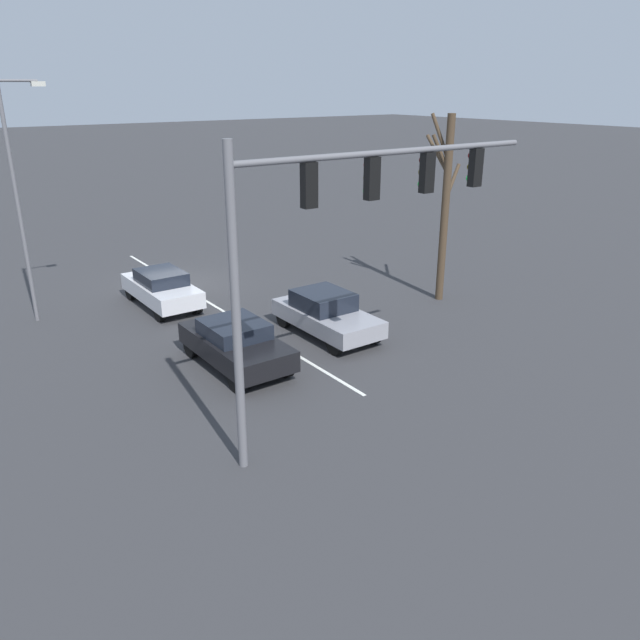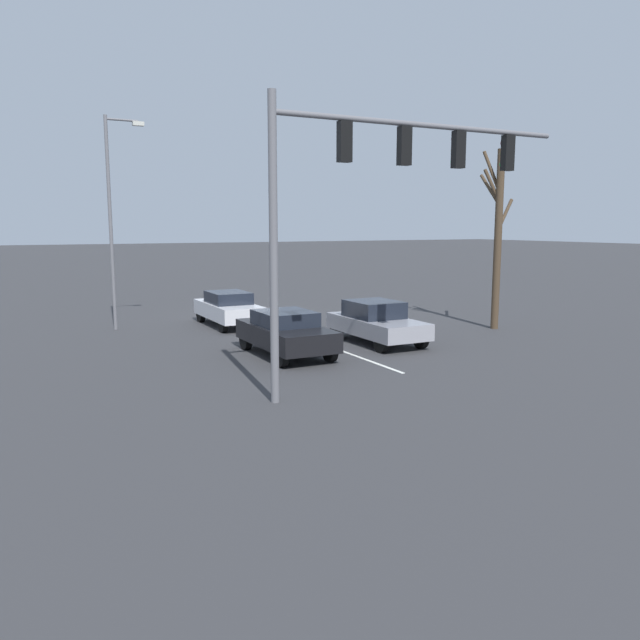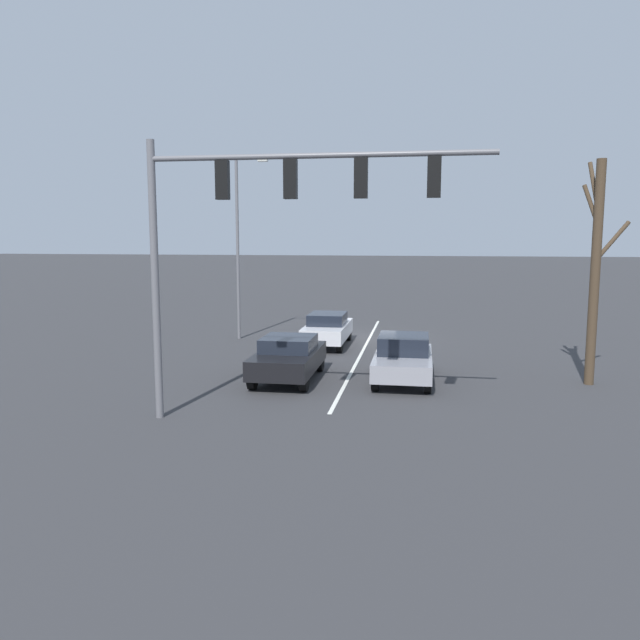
{
  "view_description": "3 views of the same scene",
  "coord_description": "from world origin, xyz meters",
  "px_view_note": "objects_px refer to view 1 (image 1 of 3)",
  "views": [
    {
      "loc": [
        10.03,
        24.47,
        8.11
      ],
      "look_at": [
        -0.24,
        10.13,
        1.44
      ],
      "focal_mm": 35.0,
      "sensor_mm": 36.0,
      "label": 1
    },
    {
      "loc": [
        10.04,
        26.91,
        4.18
      ],
      "look_at": [
        1.15,
        9.64,
        1.22
      ],
      "focal_mm": 35.0,
      "sensor_mm": 36.0,
      "label": 2
    },
    {
      "loc": [
        -2.4,
        28.73,
        4.79
      ],
      "look_at": [
        0.77,
        9.5,
        2.13
      ],
      "focal_mm": 35.0,
      "sensor_mm": 36.0,
      "label": 3
    }
  ],
  "objects_px": {
    "car_black_midlane_front": "(236,343)",
    "car_silver_midlane_second": "(162,288)",
    "traffic_signal_gantry": "(345,217)",
    "street_lamp_right_shoulder": "(20,189)",
    "car_gray_leftlane_front": "(326,313)",
    "bare_tree_near": "(445,202)"
  },
  "relations": [
    {
      "from": "car_black_midlane_front",
      "to": "traffic_signal_gantry",
      "type": "height_order",
      "value": "traffic_signal_gantry"
    },
    {
      "from": "traffic_signal_gantry",
      "to": "street_lamp_right_shoulder",
      "type": "xyz_separation_m",
      "value": [
        4.31,
        -12.61,
        -0.6
      ]
    },
    {
      "from": "car_black_midlane_front",
      "to": "bare_tree_near",
      "type": "xyz_separation_m",
      "value": [
        -9.77,
        -1.02,
        3.14
      ]
    },
    {
      "from": "car_black_midlane_front",
      "to": "bare_tree_near",
      "type": "height_order",
      "value": "bare_tree_near"
    },
    {
      "from": "car_black_midlane_front",
      "to": "car_silver_midlane_second",
      "type": "distance_m",
      "value": 6.59
    },
    {
      "from": "car_gray_leftlane_front",
      "to": "street_lamp_right_shoulder",
      "type": "height_order",
      "value": "street_lamp_right_shoulder"
    },
    {
      "from": "car_silver_midlane_second",
      "to": "bare_tree_near",
      "type": "relative_size",
      "value": 0.59
    },
    {
      "from": "traffic_signal_gantry",
      "to": "street_lamp_right_shoulder",
      "type": "distance_m",
      "value": 13.34
    },
    {
      "from": "car_gray_leftlane_front",
      "to": "traffic_signal_gantry",
      "type": "xyz_separation_m",
      "value": [
        3.38,
        5.33,
        4.59
      ]
    },
    {
      "from": "car_black_midlane_front",
      "to": "car_gray_leftlane_front",
      "type": "height_order",
      "value": "car_gray_leftlane_front"
    },
    {
      "from": "traffic_signal_gantry",
      "to": "street_lamp_right_shoulder",
      "type": "height_order",
      "value": "street_lamp_right_shoulder"
    },
    {
      "from": "traffic_signal_gantry",
      "to": "bare_tree_near",
      "type": "bearing_deg",
      "value": -148.13
    },
    {
      "from": "car_silver_midlane_second",
      "to": "bare_tree_near",
      "type": "xyz_separation_m",
      "value": [
        -9.45,
        5.56,
        3.15
      ]
    },
    {
      "from": "car_black_midlane_front",
      "to": "car_silver_midlane_second",
      "type": "height_order",
      "value": "car_black_midlane_front"
    },
    {
      "from": "car_gray_leftlane_front",
      "to": "car_black_midlane_front",
      "type": "bearing_deg",
      "value": 7.8
    },
    {
      "from": "traffic_signal_gantry",
      "to": "car_silver_midlane_second",
      "type": "bearing_deg",
      "value": -89.61
    },
    {
      "from": "street_lamp_right_shoulder",
      "to": "bare_tree_near",
      "type": "relative_size",
      "value": 1.17
    },
    {
      "from": "bare_tree_near",
      "to": "car_black_midlane_front",
      "type": "bearing_deg",
      "value": 5.96
    },
    {
      "from": "car_gray_leftlane_front",
      "to": "car_silver_midlane_second",
      "type": "relative_size",
      "value": 1.0
    },
    {
      "from": "car_black_midlane_front",
      "to": "traffic_signal_gantry",
      "type": "relative_size",
      "value": 0.49
    },
    {
      "from": "car_silver_midlane_second",
      "to": "traffic_signal_gantry",
      "type": "distance_m",
      "value": 12.28
    },
    {
      "from": "car_gray_leftlane_front",
      "to": "car_silver_midlane_second",
      "type": "bearing_deg",
      "value": -60.27
    }
  ]
}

